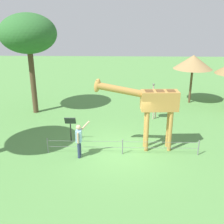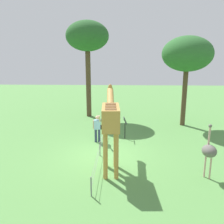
{
  "view_description": "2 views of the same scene",
  "coord_description": "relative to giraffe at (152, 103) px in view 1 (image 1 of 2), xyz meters",
  "views": [
    {
      "loc": [
        0.16,
        11.53,
        6.23
      ],
      "look_at": [
        0.51,
        -0.44,
        1.84
      ],
      "focal_mm": 43.62,
      "sensor_mm": 36.0,
      "label": 1
    },
    {
      "loc": [
        -10.89,
        -0.79,
        4.86
      ],
      "look_at": [
        0.84,
        -0.33,
        2.07
      ],
      "focal_mm": 37.5,
      "sensor_mm": 36.0,
      "label": 2
    }
  ],
  "objects": [
    {
      "name": "visitor",
      "position": [
        3.3,
        0.9,
        -1.41
      ],
      "size": [
        0.62,
        0.58,
        1.72
      ],
      "color": "navy",
      "rests_on": "ground_plane"
    },
    {
      "name": "info_sign",
      "position": [
        3.97,
        -0.69,
        -1.36
      ],
      "size": [
        0.56,
        0.21,
        1.32
      ],
      "color": "black",
      "rests_on": "ground_plane"
    },
    {
      "name": "tree_east",
      "position": [
        7.04,
        -4.93,
        2.69
      ],
      "size": [
        3.44,
        3.44,
        6.25
      ],
      "color": "brown",
      "rests_on": "ground_plane"
    },
    {
      "name": "wire_fence",
      "position": [
        1.34,
        0.6,
        -1.91
      ],
      "size": [
        7.05,
        0.05,
        0.75
      ],
      "color": "slate",
      "rests_on": "ground_plane"
    },
    {
      "name": "giraffe",
      "position": [
        0.0,
        0.0,
        0.0
      ],
      "size": [
        3.9,
        0.79,
        3.51
      ],
      "color": "#BC8942",
      "rests_on": "ground_plane"
    },
    {
      "name": "ostrich",
      "position": [
        -0.67,
        -3.98,
        -1.14
      ],
      "size": [
        0.7,
        0.56,
        2.25
      ],
      "color": "#CC9E93",
      "rests_on": "ground_plane"
    },
    {
      "name": "shade_hut_aside",
      "position": [
        -3.62,
        -7.31,
        0.65
      ],
      "size": [
        2.72,
        2.72,
        3.46
      ],
      "color": "brown",
      "rests_on": "ground_plane"
    },
    {
      "name": "ground_plane",
      "position": [
        1.34,
        0.36,
        -2.31
      ],
      "size": [
        60.0,
        60.0,
        0.0
      ],
      "primitive_type": "plane",
      "color": "#568E47"
    }
  ]
}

